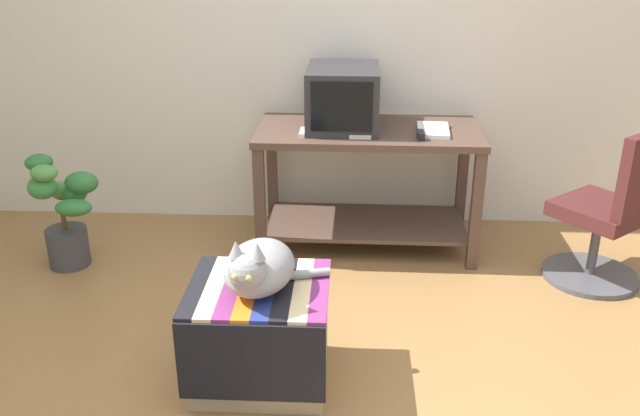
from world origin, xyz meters
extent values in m
plane|color=olive|center=(0.00, 0.00, 0.00)|extent=(14.00, 14.00, 0.00)
cube|color=silver|center=(0.00, 2.05, 1.30)|extent=(8.00, 0.10, 2.60)
cube|color=#4C382D|center=(-0.35, 1.32, 0.35)|extent=(0.06, 0.06, 0.70)
cube|color=#4C382D|center=(0.87, 1.31, 0.35)|extent=(0.06, 0.06, 0.70)
cube|color=#4C382D|center=(0.87, 1.88, 0.35)|extent=(0.06, 0.06, 0.70)
cube|color=#4C382D|center=(-0.34, 1.89, 0.35)|extent=(0.06, 0.06, 0.70)
cube|color=#4C382D|center=(0.26, 1.60, 0.14)|extent=(1.20, 0.56, 0.02)
cube|color=#4C382D|center=(0.26, 1.60, 0.72)|extent=(1.30, 0.66, 0.04)
cube|color=#28282B|center=(0.11, 1.63, 0.75)|extent=(0.29, 0.36, 0.02)
cube|color=#28282B|center=(0.11, 1.63, 0.92)|extent=(0.41, 0.51, 0.35)
cube|color=black|center=(0.11, 1.37, 0.92)|extent=(0.33, 0.02, 0.27)
cube|color=beige|center=(0.07, 1.46, 0.75)|extent=(0.40, 0.16, 0.02)
cube|color=white|center=(0.63, 1.55, 0.75)|extent=(0.20, 0.30, 0.02)
cube|color=tan|center=(-0.21, 0.24, 0.22)|extent=(0.56, 0.49, 0.43)
cube|color=black|center=(-0.21, -0.03, 0.26)|extent=(0.58, 0.01, 0.35)
cube|color=black|center=(-0.47, 0.24, 0.44)|extent=(0.07, 0.53, 0.02)
cube|color=beige|center=(-0.39, 0.24, 0.44)|extent=(0.07, 0.53, 0.02)
cube|color=#7A2D6B|center=(-0.32, 0.24, 0.44)|extent=(0.07, 0.53, 0.02)
cube|color=orange|center=(-0.25, 0.24, 0.44)|extent=(0.07, 0.53, 0.02)
cube|color=navy|center=(-0.17, 0.24, 0.44)|extent=(0.07, 0.53, 0.02)
cube|color=black|center=(-0.10, 0.24, 0.44)|extent=(0.07, 0.53, 0.02)
cube|color=beige|center=(-0.03, 0.24, 0.44)|extent=(0.07, 0.53, 0.02)
cube|color=#7A2D6B|center=(0.05, 0.24, 0.44)|extent=(0.07, 0.53, 0.02)
ellipsoid|color=gray|center=(-0.20, 0.22, 0.55)|extent=(0.34, 0.42, 0.20)
sphere|color=gray|center=(-0.22, 0.08, 0.60)|extent=(0.15, 0.15, 0.15)
cylinder|color=gray|center=(-0.06, 0.30, 0.47)|extent=(0.30, 0.11, 0.04)
cone|color=gray|center=(-0.27, 0.09, 0.70)|extent=(0.06, 0.06, 0.07)
cone|color=gray|center=(-0.18, 0.07, 0.70)|extent=(0.06, 0.06, 0.07)
sphere|color=#C6D151|center=(-0.26, 0.02, 0.62)|extent=(0.02, 0.02, 0.02)
sphere|color=#C6D151|center=(-0.21, 0.01, 0.62)|extent=(0.02, 0.02, 0.02)
cylinder|color=#3D3D42|center=(-1.46, 1.24, 0.11)|extent=(0.23, 0.23, 0.23)
cylinder|color=brown|center=(-1.46, 1.24, 0.30)|extent=(0.03, 0.03, 0.15)
ellipsoid|color=#2D7033|center=(-1.33, 1.24, 0.51)|extent=(0.19, 0.14, 0.13)
ellipsoid|color=#38843D|center=(-1.39, 1.29, 0.44)|extent=(0.13, 0.15, 0.13)
ellipsoid|color=#4C8E42|center=(-1.50, 1.34, 0.42)|extent=(0.12, 0.10, 0.11)
ellipsoid|color=#2D7033|center=(-1.59, 1.32, 0.60)|extent=(0.15, 0.14, 0.09)
ellipsoid|color=#38843D|center=(-1.53, 1.18, 0.50)|extent=(0.16, 0.15, 0.13)
ellipsoid|color=#4C8E42|center=(-1.49, 1.15, 0.60)|extent=(0.15, 0.12, 0.09)
ellipsoid|color=#2D7033|center=(-1.35, 1.14, 0.40)|extent=(0.20, 0.14, 0.09)
cylinder|color=#4C4C51|center=(1.51, 1.22, 0.01)|extent=(0.52, 0.52, 0.03)
cylinder|color=#4C4C51|center=(1.51, 1.22, 0.20)|extent=(0.05, 0.05, 0.34)
cube|color=#471E1E|center=(1.51, 1.22, 0.41)|extent=(0.59, 0.59, 0.08)
cube|color=black|center=(0.55, 1.41, 0.76)|extent=(0.04, 0.11, 0.04)
cylinder|color=#2351B2|center=(0.68, 1.60, 0.74)|extent=(0.12, 0.08, 0.01)
camera|label=1|loc=(0.17, -2.18, 1.83)|focal=37.79mm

